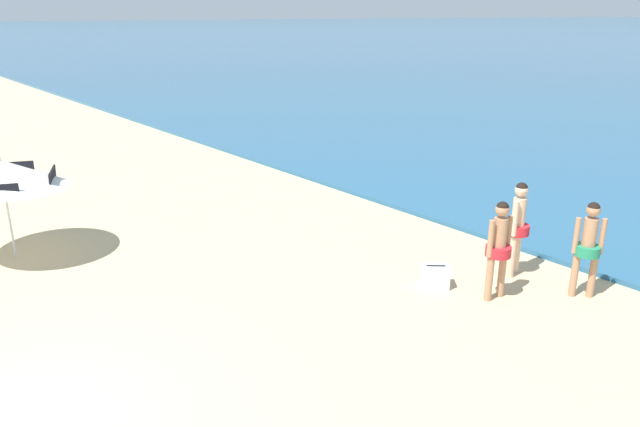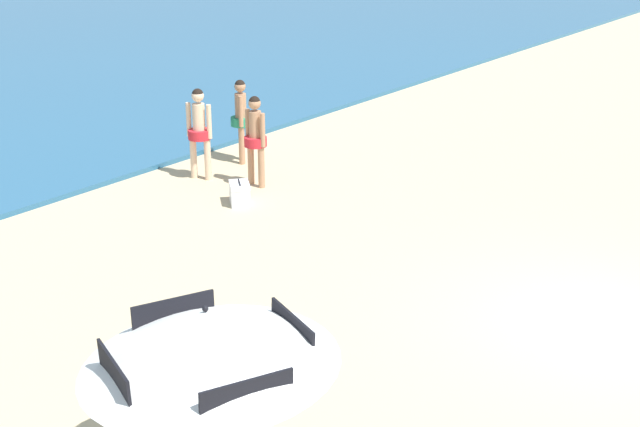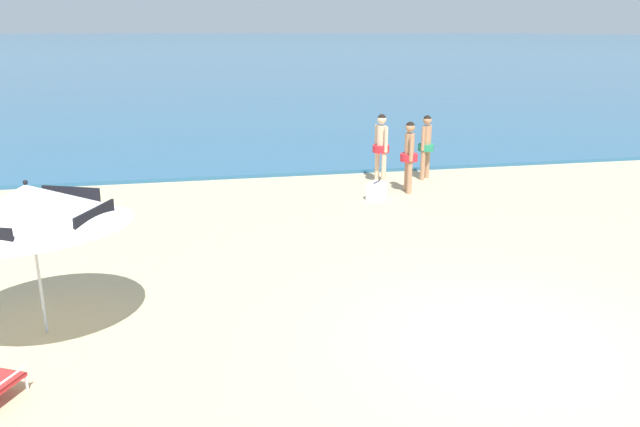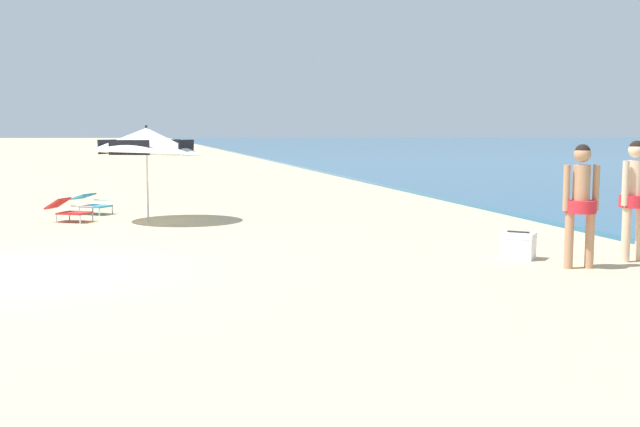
{
  "view_description": "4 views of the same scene",
  "coord_description": "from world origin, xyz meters",
  "views": [
    {
      "loc": [
        6.62,
        -0.69,
        4.69
      ],
      "look_at": [
        -1.85,
        6.21,
        1.0
      ],
      "focal_mm": 33.35,
      "sensor_mm": 36.0,
      "label": 1
    },
    {
      "loc": [
        -11.26,
        -4.17,
        5.99
      ],
      "look_at": [
        -0.95,
        4.14,
        0.91
      ],
      "focal_mm": 53.03,
      "sensor_mm": 36.0,
      "label": 2
    },
    {
      "loc": [
        -3.72,
        -6.29,
        3.86
      ],
      "look_at": [
        -1.62,
        4.05,
        0.65
      ],
      "focal_mm": 33.87,
      "sensor_mm": 36.0,
      "label": 3
    },
    {
      "loc": [
        10.7,
        1.67,
        1.89
      ],
      "look_at": [
        -0.83,
        4.25,
        0.64
      ],
      "focal_mm": 41.98,
      "sensor_mm": 36.0,
      "label": 4
    }
  ],
  "objects": [
    {
      "name": "ocean_water",
      "position": [
        0.0,
        409.75,
        0.05
      ],
      "size": [
        800.0,
        800.0,
        0.1
      ],
      "primitive_type": "cube",
      "color": "#285B7F",
      "rests_on": "ground"
    },
    {
      "name": "person_wading_in",
      "position": [
        2.22,
        8.76,
        1.0
      ],
      "size": [
        0.42,
        0.42,
        1.72
      ],
      "color": "tan",
      "rests_on": "ground"
    },
    {
      "name": "cooler_box",
      "position": [
        0.37,
        7.07,
        0.2
      ],
      "size": [
        0.59,
        0.6,
        0.43
      ],
      "color": "white",
      "rests_on": "ground"
    },
    {
      "name": "beach_umbrella_striped_main",
      "position": [
        -5.86,
        1.54,
        1.75
      ],
      "size": [
        3.54,
        3.54,
        2.1
      ],
      "color": "silver",
      "rests_on": "ground"
    },
    {
      "name": "person_standing_beside",
      "position": [
        0.93,
        8.64,
        1.04
      ],
      "size": [
        0.44,
        0.52,
        1.8
      ],
      "color": "beige",
      "rests_on": "ground"
    },
    {
      "name": "ground_plane",
      "position": [
        0.0,
        0.0,
        0.0
      ],
      "size": [
        800.0,
        800.0,
        0.0
      ],
      "primitive_type": "plane",
      "color": "tan"
    },
    {
      "name": "person_standing_near_shore",
      "position": [
        1.31,
        7.52,
        1.01
      ],
      "size": [
        0.43,
        0.52,
        1.75
      ],
      "color": "tan",
      "rests_on": "ground"
    }
  ]
}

